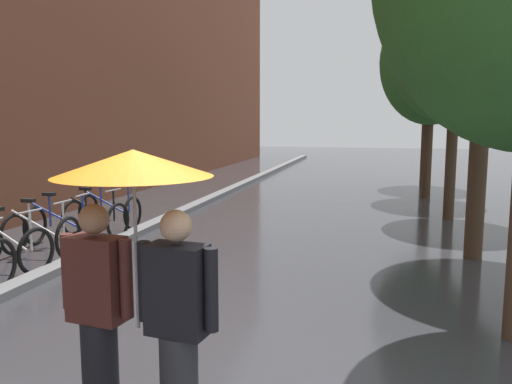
{
  "coord_description": "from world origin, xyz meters",
  "views": [
    {
      "loc": [
        1.41,
        -3.54,
        2.22
      ],
      "look_at": [
        -0.08,
        2.57,
        1.35
      ],
      "focal_mm": 36.34,
      "sensor_mm": 36.0,
      "label": 1
    }
  ],
  "objects_px": {
    "street_tree_3": "(432,62)",
    "parked_bicycle_2": "(41,234)",
    "parked_bicycle_1": "(9,246)",
    "street_tree_4": "(430,52)",
    "street_tree_2": "(456,57)",
    "parked_bicycle_3": "(61,225)",
    "parked_bicycle_4": "(95,218)",
    "parked_bicycle_5": "(110,211)",
    "couple_under_umbrella": "(135,253)"
  },
  "relations": [
    {
      "from": "parked_bicycle_3",
      "to": "couple_under_umbrella",
      "type": "distance_m",
      "value": 6.27
    },
    {
      "from": "street_tree_4",
      "to": "parked_bicycle_1",
      "type": "distance_m",
      "value": 14.67
    },
    {
      "from": "street_tree_2",
      "to": "parked_bicycle_4",
      "type": "xyz_separation_m",
      "value": [
        -6.79,
        -3.58,
        -3.21
      ]
    },
    {
      "from": "parked_bicycle_1",
      "to": "parked_bicycle_4",
      "type": "height_order",
      "value": "same"
    },
    {
      "from": "street_tree_4",
      "to": "parked_bicycle_4",
      "type": "bearing_deg",
      "value": -123.9
    },
    {
      "from": "street_tree_4",
      "to": "couple_under_umbrella",
      "type": "xyz_separation_m",
      "value": [
        -3.06,
        -15.61,
        -3.17
      ]
    },
    {
      "from": "street_tree_3",
      "to": "street_tree_4",
      "type": "distance_m",
      "value": 3.3
    },
    {
      "from": "street_tree_2",
      "to": "couple_under_umbrella",
      "type": "distance_m",
      "value": 9.95
    },
    {
      "from": "parked_bicycle_1",
      "to": "parked_bicycle_4",
      "type": "relative_size",
      "value": 1.01
    },
    {
      "from": "street_tree_2",
      "to": "parked_bicycle_3",
      "type": "xyz_separation_m",
      "value": [
        -7.01,
        -4.35,
        -3.21
      ]
    },
    {
      "from": "street_tree_3",
      "to": "parked_bicycle_1",
      "type": "distance_m",
      "value": 11.77
    },
    {
      "from": "street_tree_2",
      "to": "parked_bicycle_2",
      "type": "bearing_deg",
      "value": -143.52
    },
    {
      "from": "street_tree_2",
      "to": "street_tree_3",
      "type": "relative_size",
      "value": 0.9
    },
    {
      "from": "street_tree_4",
      "to": "parked_bicycle_1",
      "type": "xyz_separation_m",
      "value": [
        -6.76,
        -12.34,
        -4.13
      ]
    },
    {
      "from": "parked_bicycle_3",
      "to": "parked_bicycle_5",
      "type": "height_order",
      "value": "same"
    },
    {
      "from": "parked_bicycle_3",
      "to": "parked_bicycle_4",
      "type": "distance_m",
      "value": 0.8
    },
    {
      "from": "couple_under_umbrella",
      "to": "parked_bicycle_4",
      "type": "bearing_deg",
      "value": 123.3
    },
    {
      "from": "parked_bicycle_1",
      "to": "parked_bicycle_5",
      "type": "bearing_deg",
      "value": 91.81
    },
    {
      "from": "street_tree_2",
      "to": "parked_bicycle_1",
      "type": "relative_size",
      "value": 4.34
    },
    {
      "from": "street_tree_4",
      "to": "parked_bicycle_2",
      "type": "distance_m",
      "value": 14.01
    },
    {
      "from": "parked_bicycle_2",
      "to": "couple_under_umbrella",
      "type": "relative_size",
      "value": 0.54
    },
    {
      "from": "street_tree_2",
      "to": "parked_bicycle_4",
      "type": "distance_m",
      "value": 8.32
    },
    {
      "from": "parked_bicycle_1",
      "to": "parked_bicycle_4",
      "type": "distance_m",
      "value": 2.33
    },
    {
      "from": "street_tree_3",
      "to": "parked_bicycle_2",
      "type": "bearing_deg",
      "value": -128.66
    },
    {
      "from": "parked_bicycle_5",
      "to": "street_tree_4",
      "type": "bearing_deg",
      "value": 53.35
    },
    {
      "from": "street_tree_4",
      "to": "parked_bicycle_5",
      "type": "distance_m",
      "value": 12.21
    },
    {
      "from": "parked_bicycle_4",
      "to": "parked_bicycle_5",
      "type": "bearing_deg",
      "value": 99.31
    },
    {
      "from": "parked_bicycle_3",
      "to": "parked_bicycle_4",
      "type": "relative_size",
      "value": 0.97
    },
    {
      "from": "parked_bicycle_3",
      "to": "parked_bicycle_4",
      "type": "xyz_separation_m",
      "value": [
        0.22,
        0.77,
        0.0
      ]
    },
    {
      "from": "street_tree_4",
      "to": "parked_bicycle_3",
      "type": "xyz_separation_m",
      "value": [
        -6.95,
        -10.79,
        -4.13
      ]
    },
    {
      "from": "parked_bicycle_1",
      "to": "parked_bicycle_4",
      "type": "xyz_separation_m",
      "value": [
        0.03,
        2.33,
        0.0
      ]
    },
    {
      "from": "street_tree_3",
      "to": "parked_bicycle_2",
      "type": "xyz_separation_m",
      "value": [
        -6.64,
        -8.3,
        -3.46
      ]
    },
    {
      "from": "parked_bicycle_1",
      "to": "parked_bicycle_2",
      "type": "distance_m",
      "value": 0.82
    },
    {
      "from": "parked_bicycle_5",
      "to": "couple_under_umbrella",
      "type": "bearing_deg",
      "value": -59.22
    },
    {
      "from": "street_tree_4",
      "to": "parked_bicycle_5",
      "type": "relative_size",
      "value": 5.76
    },
    {
      "from": "street_tree_2",
      "to": "parked_bicycle_3",
      "type": "height_order",
      "value": "street_tree_2"
    },
    {
      "from": "street_tree_4",
      "to": "parked_bicycle_1",
      "type": "bearing_deg",
      "value": -118.72
    },
    {
      "from": "parked_bicycle_3",
      "to": "parked_bicycle_4",
      "type": "height_order",
      "value": "same"
    },
    {
      "from": "street_tree_3",
      "to": "parked_bicycle_5",
      "type": "distance_m",
      "value": 9.62
    },
    {
      "from": "parked_bicycle_4",
      "to": "street_tree_2",
      "type": "bearing_deg",
      "value": 27.8
    },
    {
      "from": "street_tree_2",
      "to": "street_tree_3",
      "type": "distance_m",
      "value": 3.23
    },
    {
      "from": "street_tree_3",
      "to": "parked_bicycle_3",
      "type": "relative_size",
      "value": 4.98
    },
    {
      "from": "street_tree_2",
      "to": "parked_bicycle_4",
      "type": "bearing_deg",
      "value": -152.2
    },
    {
      "from": "street_tree_4",
      "to": "parked_bicycle_3",
      "type": "height_order",
      "value": "street_tree_4"
    },
    {
      "from": "parked_bicycle_2",
      "to": "street_tree_2",
      "type": "bearing_deg",
      "value": 36.48
    },
    {
      "from": "parked_bicycle_5",
      "to": "couple_under_umbrella",
      "type": "distance_m",
      "value": 7.5
    },
    {
      "from": "street_tree_4",
      "to": "parked_bicycle_2",
      "type": "xyz_separation_m",
      "value": [
        -6.82,
        -11.52,
        -4.13
      ]
    },
    {
      "from": "parked_bicycle_1",
      "to": "parked_bicycle_5",
      "type": "distance_m",
      "value": 3.12
    },
    {
      "from": "street_tree_2",
      "to": "street_tree_3",
      "type": "height_order",
      "value": "street_tree_3"
    },
    {
      "from": "parked_bicycle_2",
      "to": "couple_under_umbrella",
      "type": "bearing_deg",
      "value": -47.36
    }
  ]
}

